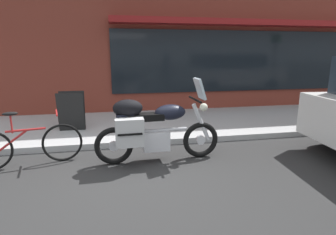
{
  "coord_description": "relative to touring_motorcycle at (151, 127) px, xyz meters",
  "views": [
    {
      "loc": [
        -0.13,
        -3.88,
        1.8
      ],
      "look_at": [
        0.77,
        0.72,
        0.7
      ],
      "focal_mm": 29.59,
      "sensor_mm": 36.0,
      "label": 1
    }
  ],
  "objects": [
    {
      "name": "ground_plane",
      "position": [
        -0.44,
        -0.49,
        -0.6
      ],
      "size": [
        80.0,
        80.0,
        0.0
      ],
      "primitive_type": "plane",
      "color": "#2B2B2B"
    },
    {
      "name": "touring_motorcycle",
      "position": [
        0.0,
        0.0,
        0.0
      ],
      "size": [
        2.12,
        0.7,
        1.39
      ],
      "color": "black",
      "rests_on": "ground_plane"
    },
    {
      "name": "sandwich_board_sign",
      "position": [
        -1.52,
        1.9,
        -0.05
      ],
      "size": [
        0.55,
        0.4,
        0.85
      ],
      "color": "black",
      "rests_on": "sidewalk_curb"
    },
    {
      "name": "parked_bicycle",
      "position": [
        -1.98,
        0.22,
        -0.24
      ],
      "size": [
        1.67,
        0.53,
        0.91
      ],
      "color": "black",
      "rests_on": "ground_plane"
    }
  ]
}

